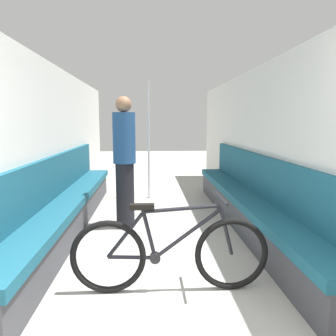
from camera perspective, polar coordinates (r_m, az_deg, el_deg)
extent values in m
cube|color=silver|center=(4.29, -21.31, 3.10)|extent=(0.10, 9.00, 2.20)
cube|color=silver|center=(4.38, 17.76, 3.35)|extent=(0.10, 9.00, 2.20)
cube|color=#3D3D42|center=(4.55, -16.84, -8.27)|extent=(0.37, 4.81, 0.36)
cube|color=#195166|center=(4.49, -16.96, -5.45)|extent=(0.43, 4.81, 0.10)
cube|color=#195166|center=(4.47, -19.37, -1.46)|extent=(0.07, 4.81, 0.53)
cube|color=#3D3D42|center=(4.61, 13.40, -7.92)|extent=(0.37, 4.81, 0.36)
cube|color=#195166|center=(4.55, 13.49, -5.13)|extent=(0.43, 4.81, 0.10)
cube|color=#195166|center=(4.55, 15.79, -1.16)|extent=(0.07, 4.81, 0.53)
torus|color=black|center=(2.86, -10.38, -15.00)|extent=(0.63, 0.05, 0.63)
torus|color=black|center=(2.93, 11.01, -14.51)|extent=(0.63, 0.05, 0.63)
cylinder|color=black|center=(2.85, -6.34, -15.21)|extent=(0.39, 0.03, 0.05)
cylinder|color=black|center=(2.78, -7.49, -11.57)|extent=(0.31, 0.03, 0.39)
cylinder|color=black|center=(2.77, -3.39, -11.15)|extent=(0.14, 0.03, 0.45)
cylinder|color=black|center=(2.79, 3.44, -11.35)|extent=(0.57, 0.03, 0.43)
cylinder|color=black|center=(2.72, 2.38, -7.11)|extent=(0.65, 0.03, 0.08)
cylinder|color=black|center=(2.84, 10.08, -10.76)|extent=(0.14, 0.03, 0.42)
cylinder|color=black|center=(2.85, -2.27, -15.34)|extent=(0.09, 0.06, 0.09)
cube|color=black|center=(2.70, -4.54, -6.73)|extent=(0.20, 0.07, 0.04)
cylinder|color=black|center=(2.75, 9.17, -5.19)|extent=(0.02, 0.46, 0.02)
cylinder|color=gray|center=(6.25, -3.31, -5.16)|extent=(0.08, 0.08, 0.01)
cylinder|color=silver|center=(6.09, -3.39, 4.83)|extent=(0.04, 0.04, 2.18)
cylinder|color=black|center=(4.49, -7.47, -4.74)|extent=(0.25, 0.25, 0.88)
cylinder|color=navy|center=(4.39, -7.65, 5.20)|extent=(0.30, 0.30, 0.67)
sphere|color=#936B4C|center=(4.39, -7.76, 10.95)|extent=(0.21, 0.21, 0.21)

